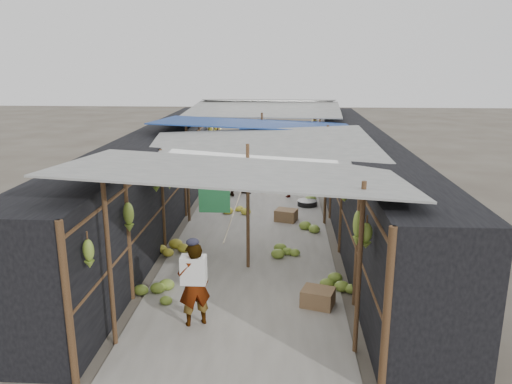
% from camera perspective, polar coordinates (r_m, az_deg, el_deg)
% --- Properties ---
extents(ground, '(80.00, 80.00, 0.00)m').
position_cam_1_polar(ground, '(7.84, -2.58, -17.38)').
color(ground, '#6B6356').
rests_on(ground, ground).
extents(aisle_slab, '(3.60, 16.00, 0.02)m').
position_cam_1_polar(aisle_slab, '(13.76, 0.16, -2.80)').
color(aisle_slab, '#9E998E').
rests_on(aisle_slab, ground).
extents(stall_left, '(1.40, 15.00, 2.30)m').
position_cam_1_polar(stall_left, '(13.87, -11.05, 1.94)').
color(stall_left, black).
rests_on(stall_left, ground).
extents(stall_right, '(1.40, 15.00, 2.30)m').
position_cam_1_polar(stall_right, '(13.59, 11.61, 1.64)').
color(stall_right, black).
rests_on(stall_right, ground).
extents(crate_near, '(0.65, 0.58, 0.33)m').
position_cam_1_polar(crate_near, '(13.36, 3.46, -2.69)').
color(crate_near, '#91714A').
rests_on(crate_near, ground).
extents(crate_mid, '(0.65, 0.58, 0.33)m').
position_cam_1_polar(crate_mid, '(8.96, 7.08, -11.92)').
color(crate_mid, '#91714A').
rests_on(crate_mid, ground).
extents(crate_back, '(0.52, 0.44, 0.30)m').
position_cam_1_polar(crate_back, '(17.04, -1.26, 1.15)').
color(crate_back, '#91714A').
rests_on(crate_back, ground).
extents(black_basin, '(0.58, 0.58, 0.17)m').
position_cam_1_polar(black_basin, '(14.80, 5.87, -1.31)').
color(black_basin, black).
rests_on(black_basin, ground).
extents(vendor_elderly, '(0.62, 0.53, 1.42)m').
position_cam_1_polar(vendor_elderly, '(8.15, -7.10, -10.47)').
color(vendor_elderly, white).
rests_on(vendor_elderly, ground).
extents(shopper_blue, '(1.14, 1.09, 1.85)m').
position_cam_1_polar(shopper_blue, '(15.75, -1.50, 2.91)').
color(shopper_blue, '#1C508E').
rests_on(shopper_blue, ground).
extents(vendor_seated, '(0.53, 0.71, 0.98)m').
position_cam_1_polar(vendor_seated, '(15.59, 3.64, 1.10)').
color(vendor_seated, '#524E47').
rests_on(vendor_seated, ground).
extents(market_canopy, '(5.62, 15.20, 2.77)m').
position_cam_1_polar(market_canopy, '(13.57, 0.35, 7.34)').
color(market_canopy, brown).
rests_on(market_canopy, ground).
extents(hanging_bananas, '(3.96, 13.89, 0.76)m').
position_cam_1_polar(hanging_bananas, '(13.60, 0.02, 4.25)').
color(hanging_bananas, olive).
rests_on(hanging_bananas, ground).
extents(floor_bananas, '(4.03, 10.24, 0.35)m').
position_cam_1_polar(floor_bananas, '(13.55, -0.73, -2.46)').
color(floor_bananas, olive).
rests_on(floor_bananas, ground).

